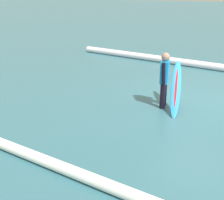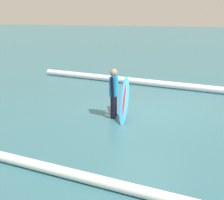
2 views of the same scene
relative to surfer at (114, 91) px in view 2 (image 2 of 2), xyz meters
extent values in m
plane|color=#336A77|center=(-0.68, -0.97, -0.82)|extent=(194.63, 194.63, 0.00)
cylinder|color=black|center=(0.03, -0.14, -0.49)|extent=(0.14, 0.14, 0.67)
cylinder|color=black|center=(-0.03, 0.14, -0.49)|extent=(0.14, 0.14, 0.67)
cube|color=#198CD8|center=(0.00, 0.00, 0.14)|extent=(0.28, 0.38, 0.59)
sphere|color=#9F7665|center=(0.00, 0.00, 0.54)|extent=(0.22, 0.22, 0.22)
cylinder|color=black|center=(0.05, -0.21, 0.14)|extent=(0.09, 0.25, 0.61)
cylinder|color=black|center=(-0.05, 0.21, 0.14)|extent=(0.09, 0.17, 0.61)
ellipsoid|color=#268CE5|center=(-0.31, -0.08, -0.26)|extent=(0.74, 1.56, 1.16)
ellipsoid|color=red|center=(-0.31, -0.08, -0.26)|extent=(0.48, 1.22, 0.94)
cylinder|color=white|center=(-2.28, -4.68, -0.68)|extent=(17.29, 1.64, 0.29)
camera|label=1|loc=(-2.79, 7.22, 2.12)|focal=48.01mm
camera|label=2|loc=(-4.12, 8.64, 2.12)|focal=52.88mm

